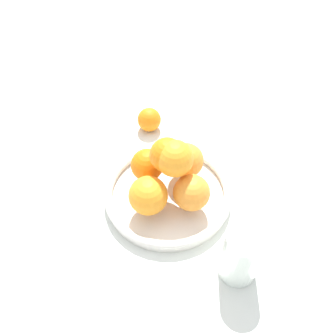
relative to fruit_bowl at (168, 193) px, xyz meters
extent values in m
plane|color=silver|center=(0.00, 0.00, -0.02)|extent=(4.00, 4.00, 0.00)
cylinder|color=silver|center=(0.00, 0.00, -0.01)|extent=(0.28, 0.28, 0.02)
torus|color=silver|center=(0.00, 0.00, 0.01)|extent=(0.29, 0.29, 0.02)
sphere|color=orange|center=(0.00, -0.06, 0.06)|extent=(0.08, 0.08, 0.08)
sphere|color=orange|center=(0.06, 0.00, 0.05)|extent=(0.07, 0.07, 0.07)
sphere|color=orange|center=(0.00, 0.06, 0.06)|extent=(0.08, 0.08, 0.08)
sphere|color=orange|center=(-0.06, 0.00, 0.05)|extent=(0.08, 0.08, 0.08)
sphere|color=orange|center=(0.01, -0.01, 0.12)|extent=(0.07, 0.07, 0.07)
sphere|color=orange|center=(-0.01, -0.01, 0.12)|extent=(0.08, 0.08, 0.08)
sphere|color=orange|center=(0.19, -0.15, 0.02)|extent=(0.06, 0.06, 0.06)
cylinder|color=silver|center=(-0.21, 0.05, 0.05)|extent=(0.07, 0.07, 0.12)
camera|label=1|loc=(-0.28, 0.35, 0.59)|focal=35.00mm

